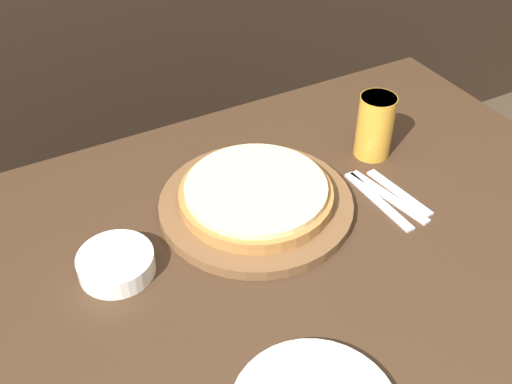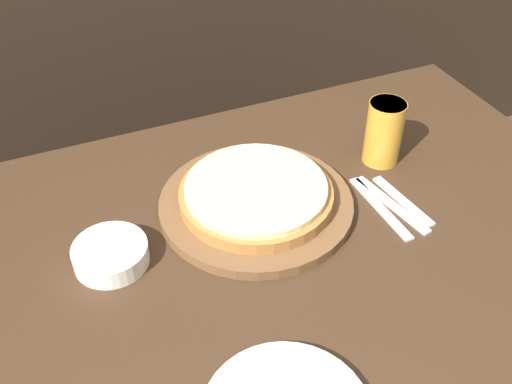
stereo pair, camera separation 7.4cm
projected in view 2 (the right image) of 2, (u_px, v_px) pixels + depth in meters
name	position (u px, v px, depth m)	size (l,w,h in m)	color
dining_table	(243.00, 382.00, 1.24)	(1.44, 0.90, 0.73)	#3D2819
pizza_on_board	(256.00, 199.00, 1.10)	(0.36, 0.36, 0.06)	brown
beer_glass	(384.00, 130.00, 1.18)	(0.07, 0.07, 0.13)	gold
side_bowl	(111.00, 254.00, 1.00)	(0.13, 0.13, 0.04)	white
fork	(380.00, 208.00, 1.11)	(0.02, 0.19, 0.00)	silver
dinner_knife	(392.00, 204.00, 1.12)	(0.05, 0.19, 0.00)	silver
spoon	(403.00, 201.00, 1.12)	(0.04, 0.16, 0.00)	silver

